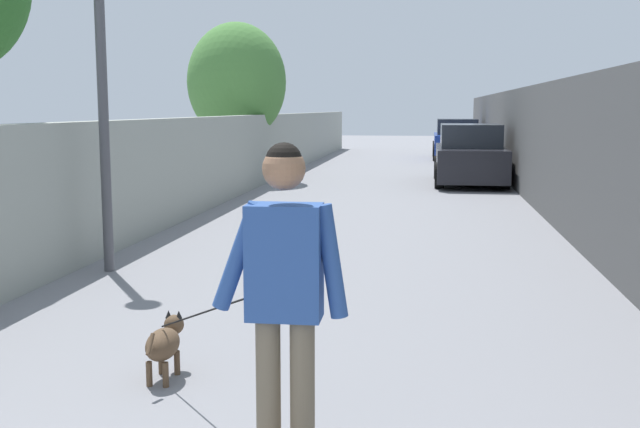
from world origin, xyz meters
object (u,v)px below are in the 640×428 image
Objects in this scene: person_skateboarder at (285,280)px; car_far at (457,140)px; car_near at (470,156)px; lamp_post at (101,43)px; dog at (165,342)px; tree_left_mid at (237,82)px.

car_far is at bearing -3.87° from person_skateboarder.
car_far is at bearing 0.00° from car_near.
lamp_post reaches higher than car_far.
lamp_post is 12.66m from car_near.
car_near reaches higher than dog.
car_far is at bearing -31.54° from tree_left_mid.
tree_left_mid is 16.86m from person_skateboarder.
lamp_post is at bearing 167.22° from car_far.
person_skateboarder is 16.45m from car_near.
tree_left_mid reaches higher than car_far.
lamp_post is 0.92× the size of car_near.
tree_left_mid is 15.39m from dog.
dog is 25.03m from car_far.
tree_left_mid is 2.52× the size of dog.
dog is (-14.86, -3.22, -2.36)m from tree_left_mid.
person_skateboarder is 1.94m from dog.
lamp_post is 2.29× the size of person_skateboarder.
tree_left_mid is 0.99× the size of car_far.
tree_left_mid reaches higher than car_near.
car_near is (14.99, -2.92, 0.44)m from dog.
person_skateboarder is at bearing 173.80° from car_near.
car_far is (21.39, -4.85, -1.98)m from lamp_post.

